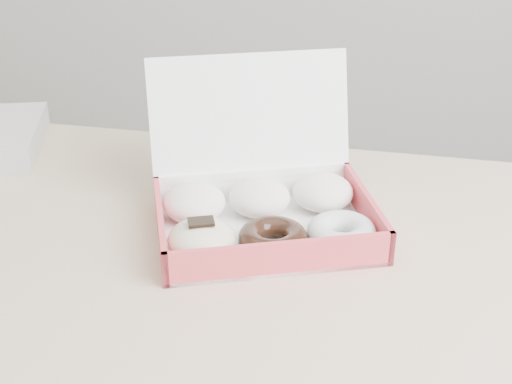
# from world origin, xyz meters

# --- Properties ---
(table) EXTENTS (1.20, 0.80, 0.75)m
(table) POSITION_xyz_m (0.00, 0.00, 0.67)
(table) COLOR tan
(table) RESTS_ON ground
(donut_box) EXTENTS (0.35, 0.34, 0.20)m
(donut_box) POSITION_xyz_m (0.11, 0.12, 0.78)
(donut_box) COLOR white
(donut_box) RESTS_ON table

